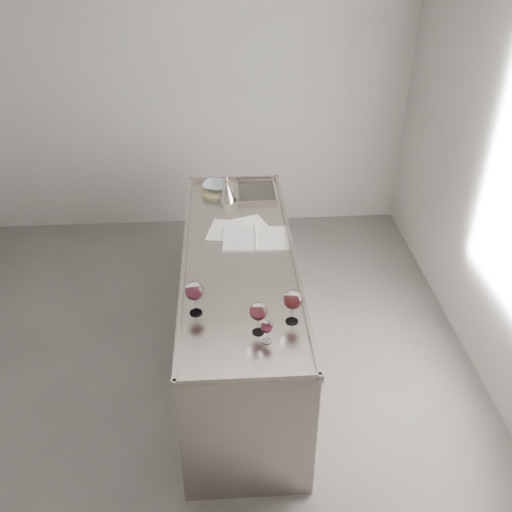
{
  "coord_description": "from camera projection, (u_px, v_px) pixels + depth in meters",
  "views": [
    {
      "loc": [
        0.41,
        -2.96,
        3.01
      ],
      "look_at": [
        0.61,
        0.15,
        1.02
      ],
      "focal_mm": 40.0,
      "sensor_mm": 36.0,
      "label": 1
    }
  ],
  "objects": [
    {
      "name": "wine_glass_middle",
      "position": [
        258.0,
        312.0,
        3.1
      ],
      "size": [
        0.1,
        0.1,
        0.2
      ],
      "rotation": [
        0.0,
        0.0,
        -0.02
      ],
      "color": "white",
      "rests_on": "counter"
    },
    {
      "name": "wine_funnel",
      "position": [
        227.0,
        193.0,
        4.51
      ],
      "size": [
        0.15,
        0.15,
        0.22
      ],
      "rotation": [
        0.0,
        0.0,
        -0.32
      ],
      "color": "#A49B92",
      "rests_on": "counter"
    },
    {
      "name": "ceramic_bowl",
      "position": [
        217.0,
        187.0,
        4.65
      ],
      "size": [
        0.28,
        0.28,
        0.05
      ],
      "primitive_type": "imported",
      "rotation": [
        0.0,
        0.0,
        -0.28
      ],
      "color": "#899BA0",
      "rests_on": "trivet"
    },
    {
      "name": "trivet",
      "position": [
        217.0,
        191.0,
        4.67
      ],
      "size": [
        0.27,
        0.27,
        0.02
      ],
      "primitive_type": "cylinder",
      "rotation": [
        0.0,
        0.0,
        -0.0
      ],
      "color": "#CDC584",
      "rests_on": "counter"
    },
    {
      "name": "loose_paper_under",
      "position": [
        225.0,
        230.0,
        4.13
      ],
      "size": [
        0.28,
        0.36,
        0.0
      ],
      "primitive_type": "cube",
      "rotation": [
        0.0,
        0.0,
        -0.22
      ],
      "color": "silver",
      "rests_on": "counter"
    },
    {
      "name": "notebook",
      "position": [
        256.0,
        238.0,
        4.03
      ],
      "size": [
        0.48,
        0.34,
        0.02
      ],
      "rotation": [
        0.0,
        0.0,
        -0.04
      ],
      "color": "white",
      "rests_on": "counter"
    },
    {
      "name": "wine_glass_right",
      "position": [
        293.0,
        301.0,
        3.18
      ],
      "size": [
        0.11,
        0.11,
        0.21
      ],
      "rotation": [
        0.0,
        0.0,
        0.02
      ],
      "color": "white",
      "rests_on": "counter"
    },
    {
      "name": "room_shell",
      "position": [
        154.0,
        218.0,
        3.34
      ],
      "size": [
        4.54,
        5.04,
        2.84
      ],
      "color": "#555250",
      "rests_on": "ground"
    },
    {
      "name": "counter",
      "position": [
        240.0,
        309.0,
        4.12
      ],
      "size": [
        0.77,
        2.42,
        0.97
      ],
      "color": "#9E958E",
      "rests_on": "ground"
    },
    {
      "name": "loose_paper_top",
      "position": [
        253.0,
        227.0,
        4.18
      ],
      "size": [
        0.32,
        0.38,
        0.0
      ],
      "primitive_type": "cube",
      "rotation": [
        0.0,
        0.0,
        0.36
      ],
      "color": "white",
      "rests_on": "counter"
    },
    {
      "name": "wine_glass_small",
      "position": [
        267.0,
        327.0,
        3.06
      ],
      "size": [
        0.07,
        0.07,
        0.14
      ],
      "rotation": [
        0.0,
        0.0,
        0.12
      ],
      "color": "white",
      "rests_on": "counter"
    },
    {
      "name": "wine_glass_left",
      "position": [
        194.0,
        292.0,
        3.24
      ],
      "size": [
        0.11,
        0.11,
        0.21
      ],
      "rotation": [
        0.0,
        0.0,
        -0.36
      ],
      "color": "white",
      "rests_on": "counter"
    }
  ]
}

